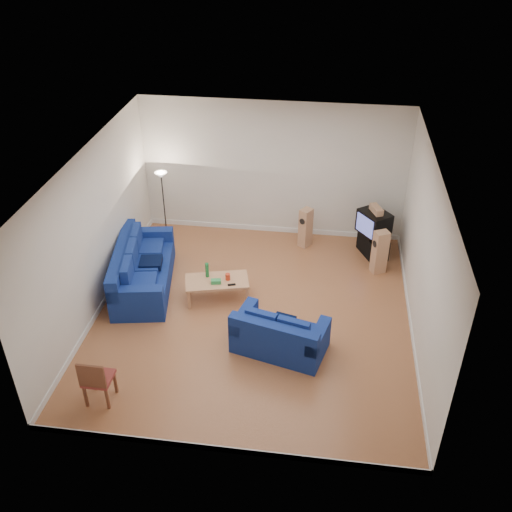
# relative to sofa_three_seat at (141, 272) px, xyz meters

# --- Properties ---
(room) EXTENTS (6.01, 6.51, 3.21)m
(room) POSITION_rel_sofa_three_seat_xyz_m (2.42, -0.63, 1.20)
(room) COLOR brown
(room) RESTS_ON ground
(sofa_three_seat) EXTENTS (1.45, 2.57, 0.94)m
(sofa_three_seat) POSITION_rel_sofa_three_seat_xyz_m (0.00, 0.00, 0.00)
(sofa_three_seat) COLOR navy
(sofa_three_seat) RESTS_ON ground
(sofa_loveseat) EXTENTS (1.78, 1.28, 0.80)m
(sofa_loveseat) POSITION_rel_sofa_three_seat_xyz_m (3.02, -1.57, -0.04)
(sofa_loveseat) COLOR navy
(sofa_loveseat) RESTS_ON ground
(coffee_table) EXTENTS (1.35, 0.91, 0.45)m
(coffee_table) POSITION_rel_sofa_three_seat_xyz_m (1.64, -0.21, 0.05)
(coffee_table) COLOR tan
(coffee_table) RESTS_ON ground
(bottle) EXTENTS (0.10, 0.10, 0.31)m
(bottle) POSITION_rel_sofa_three_seat_xyz_m (1.43, -0.11, 0.26)
(bottle) COLOR #197233
(bottle) RESTS_ON coffee_table
(tissue_box) EXTENTS (0.21, 0.14, 0.08)m
(tissue_box) POSITION_rel_sofa_three_seat_xyz_m (1.64, -0.31, 0.14)
(tissue_box) COLOR green
(tissue_box) RESTS_ON coffee_table
(red_canister) EXTENTS (0.10, 0.10, 0.13)m
(red_canister) POSITION_rel_sofa_three_seat_xyz_m (1.85, -0.16, 0.17)
(red_canister) COLOR red
(red_canister) RESTS_ON coffee_table
(remote) EXTENTS (0.16, 0.09, 0.02)m
(remote) POSITION_rel_sofa_three_seat_xyz_m (1.96, -0.33, 0.11)
(remote) COLOR black
(remote) RESTS_ON coffee_table
(tv_stand) EXTENTS (0.71, 0.87, 0.47)m
(tv_stand) POSITION_rel_sofa_three_seat_xyz_m (4.78, 1.90, -0.11)
(tv_stand) COLOR black
(tv_stand) RESTS_ON ground
(av_receiver) EXTENTS (0.50, 0.54, 0.10)m
(av_receiver) POSITION_rel_sofa_three_seat_xyz_m (4.74, 1.92, 0.17)
(av_receiver) COLOR black
(av_receiver) RESTS_ON tv_stand
(television) EXTENTS (0.80, 0.83, 0.52)m
(television) POSITION_rel_sofa_three_seat_xyz_m (4.73, 1.86, 0.48)
(television) COLOR black
(television) RESTS_ON av_receiver
(centre_speaker) EXTENTS (0.30, 0.43, 0.14)m
(centre_speaker) POSITION_rel_sofa_three_seat_xyz_m (4.75, 1.86, 0.81)
(centre_speaker) COLOR tan
(centre_speaker) RESTS_ON television
(speaker_left) EXTENTS (0.33, 0.35, 0.94)m
(speaker_left) POSITION_rel_sofa_three_seat_xyz_m (3.25, 2.07, 0.12)
(speaker_left) COLOR tan
(speaker_left) RESTS_ON ground
(speaker_right) EXTENTS (0.36, 0.33, 0.98)m
(speaker_right) POSITION_rel_sofa_three_seat_xyz_m (4.87, 1.21, 0.15)
(speaker_right) COLOR tan
(speaker_right) RESTS_ON ground
(floor_lamp) EXTENTS (0.28, 0.28, 1.66)m
(floor_lamp) POSITION_rel_sofa_three_seat_xyz_m (-0.03, 2.03, 1.02)
(floor_lamp) COLOR black
(floor_lamp) RESTS_ON ground
(dining_chair) EXTENTS (0.44, 0.44, 0.92)m
(dining_chair) POSITION_rel_sofa_three_seat_xyz_m (0.30, -3.18, 0.16)
(dining_chair) COLOR brown
(dining_chair) RESTS_ON ground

